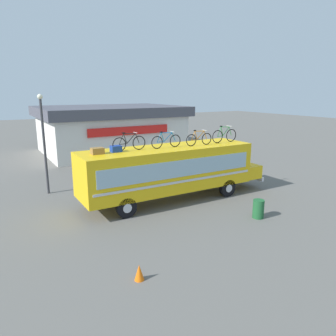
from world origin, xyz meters
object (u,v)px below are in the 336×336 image
rooftop_bicycle_1 (129,143)px  trash_bin (258,209)px  luggage_bag_1 (97,151)px  rooftop_bicycle_4 (224,135)px  luggage_bag_2 (116,149)px  traffic_cone (139,272)px  bus (171,168)px  rooftop_bicycle_3 (199,139)px  street_lamp (44,138)px  rooftop_bicycle_2 (166,141)px

rooftop_bicycle_1 → trash_bin: bearing=-44.4°
luggage_bag_1 → rooftop_bicycle_4: bearing=-2.3°
luggage_bag_1 → rooftop_bicycle_1: size_ratio=0.32×
luggage_bag_2 → traffic_cone: (-1.80, -6.26, -2.82)m
bus → rooftop_bicycle_4: bearing=-3.6°
rooftop_bicycle_3 → trash_bin: bearing=-81.1°
traffic_cone → street_lamp: size_ratio=0.09×
rooftop_bicycle_2 → street_lamp: (-5.25, 4.69, -0.06)m
rooftop_bicycle_3 → luggage_bag_2: bearing=174.0°
luggage_bag_1 → rooftop_bicycle_4: (7.46, -0.30, 0.26)m
luggage_bag_1 → rooftop_bicycle_2: rooftop_bicycle_2 is taller
luggage_bag_1 → trash_bin: 8.04m
rooftop_bicycle_4 → street_lamp: (-9.06, 4.80, -0.10)m
bus → street_lamp: (-5.62, 4.58, 1.48)m
luggage_bag_1 → rooftop_bicycle_4: rooftop_bicycle_4 is taller
rooftop_bicycle_2 → traffic_cone: bearing=-126.7°
luggage_bag_2 → traffic_cone: 7.10m
rooftop_bicycle_1 → rooftop_bicycle_2: (1.99, -0.21, -0.02)m
luggage_bag_1 → rooftop_bicycle_3: (5.56, -0.43, 0.22)m
rooftop_bicycle_3 → street_lamp: bearing=145.4°
rooftop_bicycle_3 → rooftop_bicycle_4: 1.91m
rooftop_bicycle_2 → rooftop_bicycle_4: bearing=-1.7°
rooftop_bicycle_2 → traffic_cone: (-4.49, -6.02, -3.04)m
bus → rooftop_bicycle_1: bearing=177.4°
rooftop_bicycle_3 → traffic_cone: size_ratio=3.13×
rooftop_bicycle_3 → traffic_cone: bearing=-138.0°
rooftop_bicycle_4 → traffic_cone: (-8.31, -5.91, -3.07)m
bus → rooftop_bicycle_2: rooftop_bicycle_2 is taller
luggage_bag_2 → rooftop_bicycle_4: bearing=-3.1°
bus → luggage_bag_1: 4.23m
bus → rooftop_bicycle_3: rooftop_bicycle_3 is taller
traffic_cone → street_lamp: 11.13m
rooftop_bicycle_1 → rooftop_bicycle_2: size_ratio=1.01×
luggage_bag_2 → rooftop_bicycle_2: (2.69, -0.24, 0.21)m
rooftop_bicycle_2 → rooftop_bicycle_4: rooftop_bicycle_4 is taller
rooftop_bicycle_1 → trash_bin: size_ratio=2.01×
luggage_bag_2 → bus: bearing=-2.5°
street_lamp → luggage_bag_2: bearing=-60.1°
luggage_bag_2 → rooftop_bicycle_2: 2.71m
bus → luggage_bag_2: luggage_bag_2 is taller
traffic_cone → rooftop_bicycle_1: bearing=68.2°
luggage_bag_1 → rooftop_bicycle_2: size_ratio=0.33×
bus → rooftop_bicycle_1: rooftop_bicycle_1 is taller
bus → traffic_cone: 7.96m
trash_bin → traffic_cone: trash_bin is taller
bus → traffic_cone: (-4.87, -6.12, -1.49)m
rooftop_bicycle_2 → traffic_cone: size_ratio=3.27×
rooftop_bicycle_1 → street_lamp: size_ratio=0.31×
rooftop_bicycle_2 → rooftop_bicycle_3: rooftop_bicycle_2 is taller
luggage_bag_1 → rooftop_bicycle_2: 3.65m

